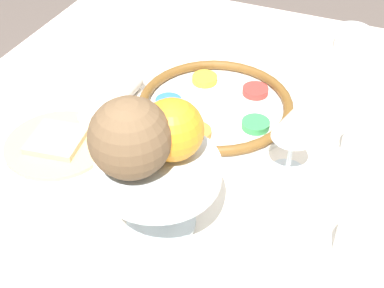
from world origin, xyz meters
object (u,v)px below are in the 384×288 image
(seder_plate, at_px, (216,106))
(napkin_roll, at_px, (112,99))
(wine_glass, at_px, (295,124))
(fruit_stand, at_px, (159,177))
(cup_near, at_px, (352,40))
(cup_far, at_px, (362,244))
(orange_fruit, at_px, (172,130))
(bread_plate, at_px, (57,143))
(cup_mid, at_px, (364,143))
(coconut, at_px, (132,139))

(seder_plate, bearing_deg, napkin_roll, -70.39)
(wine_glass, xyz_separation_m, fruit_stand, (0.19, -0.15, -0.01))
(cup_near, bearing_deg, cup_far, 11.27)
(orange_fruit, relative_size, cup_far, 1.19)
(wine_glass, relative_size, bread_plate, 0.76)
(fruit_stand, bearing_deg, orange_fruit, 155.65)
(cup_near, bearing_deg, seder_plate, -30.38)
(napkin_roll, xyz_separation_m, cup_mid, (-0.05, 0.49, 0.01))
(seder_plate, height_order, napkin_roll, napkin_roll)
(wine_glass, bearing_deg, cup_far, 46.78)
(seder_plate, xyz_separation_m, wine_glass, (0.12, 0.18, 0.09))
(coconut, distance_m, bread_plate, 0.32)
(seder_plate, distance_m, fruit_stand, 0.32)
(cup_near, distance_m, cup_far, 0.62)
(orange_fruit, xyz_separation_m, bread_plate, (-0.07, -0.27, -0.17))
(cup_mid, bearing_deg, seder_plate, -93.92)
(seder_plate, bearing_deg, cup_near, 149.62)
(coconut, height_order, napkin_roll, coconut)
(wine_glass, distance_m, coconut, 0.29)
(fruit_stand, xyz_separation_m, cup_near, (-0.66, 0.18, -0.07))
(wine_glass, bearing_deg, cup_mid, 131.10)
(wine_glass, distance_m, cup_mid, 0.17)
(wine_glass, relative_size, orange_fruit, 1.61)
(orange_fruit, bearing_deg, cup_near, 165.15)
(coconut, bearing_deg, cup_mid, 137.51)
(napkin_roll, xyz_separation_m, cup_near, (-0.42, 0.40, 0.01))
(cup_near, bearing_deg, coconut, -16.52)
(wine_glass, bearing_deg, orange_fruit, -40.48)
(fruit_stand, xyz_separation_m, coconut, (0.03, -0.02, 0.09))
(wine_glass, distance_m, fruit_stand, 0.25)
(wine_glass, relative_size, cup_far, 1.93)
(fruit_stand, bearing_deg, bread_plate, -110.50)
(coconut, bearing_deg, fruit_stand, 137.71)
(bread_plate, height_order, cup_near, cup_near)
(bread_plate, xyz_separation_m, cup_far, (0.04, 0.56, 0.02))
(seder_plate, bearing_deg, cup_mid, 86.08)
(wine_glass, height_order, orange_fruit, orange_fruit)
(fruit_stand, bearing_deg, coconut, -42.29)
(cup_far, bearing_deg, bread_plate, -94.35)
(napkin_roll, distance_m, cup_near, 0.58)
(coconut, bearing_deg, orange_fruit, 145.75)
(orange_fruit, distance_m, napkin_roll, 0.35)
(coconut, xyz_separation_m, cup_near, (-0.68, 0.20, -0.16))
(fruit_stand, bearing_deg, cup_far, 100.32)
(seder_plate, bearing_deg, coconut, 0.24)
(napkin_roll, bearing_deg, bread_plate, -14.75)
(bread_plate, bearing_deg, cup_far, 85.65)
(seder_plate, xyz_separation_m, napkin_roll, (0.07, -0.20, 0.01))
(seder_plate, relative_size, cup_far, 4.03)
(coconut, bearing_deg, bread_plate, -117.50)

